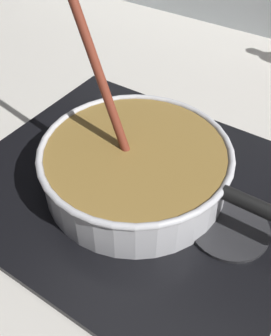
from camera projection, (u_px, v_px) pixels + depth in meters
ground at (72, 213)px, 0.65m from camera, size 2.40×1.60×0.04m
hob_plate at (136, 186)px, 0.66m from camera, size 0.56×0.48×0.01m
burner_ring at (136, 182)px, 0.66m from camera, size 0.19×0.19×0.01m
spare_burner at (229, 228)px, 0.59m from camera, size 0.12×0.12×0.01m
cooking_pan at (136, 166)px, 0.63m from camera, size 0.45×0.31×0.32m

